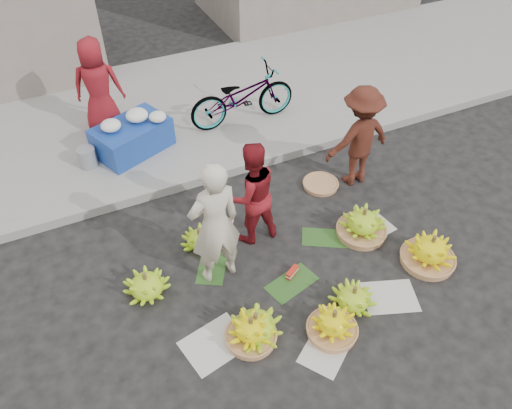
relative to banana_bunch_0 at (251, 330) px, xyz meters
name	(u,v)px	position (x,y,z in m)	size (l,w,h in m)	color
ground	(291,270)	(0.90, 0.71, -0.17)	(80.00, 80.00, 0.00)	black
curb	(226,169)	(0.90, 2.91, -0.10)	(40.00, 0.25, 0.15)	gray
sidewalk	(183,106)	(0.90, 5.01, -0.11)	(40.00, 4.00, 0.12)	gray
newspaper_scatter	(323,316)	(0.90, -0.09, -0.17)	(3.20, 1.80, 0.00)	silver
banana_leaves	(277,261)	(0.80, 0.91, -0.17)	(2.00, 1.00, 0.00)	#224D19
banana_bunch_0	(251,330)	(0.00, 0.00, 0.00)	(0.57, 0.57, 0.41)	#B07649
banana_bunch_1	(256,325)	(0.08, 0.04, 0.00)	(0.69, 0.69, 0.39)	#88C41C
banana_bunch_2	(333,324)	(0.88, -0.32, 0.00)	(0.58, 0.58, 0.41)	#B07649
banana_bunch_3	(353,298)	(1.31, -0.09, -0.02)	(0.70, 0.70, 0.34)	#88C41C
banana_bunch_4	(430,251)	(2.59, 0.08, 0.03)	(0.81, 0.81, 0.47)	#B07649
banana_bunch_5	(363,223)	(2.09, 0.88, 0.03)	(0.72, 0.72, 0.46)	#B07649
banana_bunch_6	(147,285)	(-0.88, 1.14, -0.01)	(0.65, 0.65, 0.36)	#88C41C
banana_bunch_7	(200,238)	(-0.02, 1.62, -0.04)	(0.53, 0.53, 0.31)	#88C41C
basket_spare	(321,184)	(2.10, 2.00, -0.14)	(0.53, 0.53, 0.06)	#B07649
incense_stack	(292,272)	(0.87, 0.64, -0.12)	(0.21, 0.07, 0.09)	red
vendor_cream	(215,225)	(0.02, 1.05, 0.72)	(0.65, 0.43, 1.77)	beige
vendor_red	(251,194)	(0.69, 1.50, 0.59)	(0.74, 0.57, 1.51)	maroon
man_striped	(359,137)	(2.63, 1.93, 0.63)	(1.04, 0.60, 1.61)	maroon
flower_table	(132,135)	(-0.28, 3.98, 0.23)	(1.36, 1.12, 0.68)	navy
grey_bucket	(87,157)	(-1.04, 3.87, 0.11)	(0.28, 0.28, 0.32)	gray
flower_vendor	(98,86)	(-0.54, 4.79, 0.76)	(0.79, 0.52, 1.62)	maroon
bicycle	(242,96)	(1.68, 4.01, 0.44)	(1.89, 0.66, 0.99)	gray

